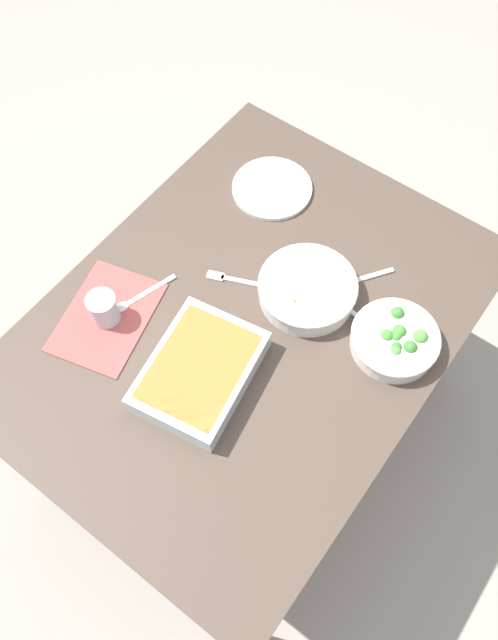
# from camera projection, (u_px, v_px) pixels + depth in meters

# --- Properties ---
(ground_plane) EXTENTS (6.00, 6.00, 0.00)m
(ground_plane) POSITION_uv_depth(u_px,v_px,m) (249.00, 425.00, 2.23)
(ground_plane) COLOR #9E9389
(dining_table) EXTENTS (1.20, 0.90, 0.74)m
(dining_table) POSITION_uv_depth(u_px,v_px,m) (249.00, 337.00, 1.66)
(dining_table) COLOR #4C3D33
(dining_table) RESTS_ON ground_plane
(placemat) EXTENTS (0.32, 0.26, 0.00)m
(placemat) POSITION_uv_depth(u_px,v_px,m) (107.00, 317.00, 1.58)
(placemat) COLOR #B24C47
(placemat) RESTS_ON dining_table
(stew_bowl) EXTENTS (0.25, 0.25, 0.06)m
(stew_bowl) POSITION_uv_depth(u_px,v_px,m) (307.00, 289.00, 1.59)
(stew_bowl) COLOR silver
(stew_bowl) RESTS_ON dining_table
(broccoli_bowl) EXTENTS (0.21, 0.21, 0.07)m
(broccoli_bowl) POSITION_uv_depth(u_px,v_px,m) (395.00, 340.00, 1.52)
(broccoli_bowl) COLOR silver
(broccoli_bowl) RESTS_ON dining_table
(baking_dish) EXTENTS (0.33, 0.27, 0.06)m
(baking_dish) POSITION_uv_depth(u_px,v_px,m) (201.00, 372.00, 1.48)
(baking_dish) COLOR silver
(baking_dish) RESTS_ON dining_table
(drink_cup) EXTENTS (0.07, 0.07, 0.08)m
(drink_cup) POSITION_uv_depth(u_px,v_px,m) (104.00, 310.00, 1.55)
(drink_cup) COLOR #B2BCC6
(drink_cup) RESTS_ON dining_table
(side_plate) EXTENTS (0.22, 0.22, 0.01)m
(side_plate) POSITION_uv_depth(u_px,v_px,m) (272.00, 188.00, 1.78)
(side_plate) COLOR white
(side_plate) RESTS_ON dining_table
(spoon_by_stew) EXTENTS (0.15, 0.12, 0.01)m
(spoon_by_stew) POSITION_uv_depth(u_px,v_px,m) (352.00, 281.00, 1.63)
(spoon_by_stew) COLOR silver
(spoon_by_stew) RESTS_ON dining_table
(spoon_by_broccoli) EXTENTS (0.04, 0.18, 0.01)m
(spoon_by_broccoli) POSITION_uv_depth(u_px,v_px,m) (364.00, 322.00, 1.57)
(spoon_by_broccoli) COLOR silver
(spoon_by_broccoli) RESTS_ON dining_table
(spoon_spare) EXTENTS (0.17, 0.07, 0.01)m
(spoon_spare) POSITION_uv_depth(u_px,v_px,m) (137.00, 298.00, 1.61)
(spoon_spare) COLOR silver
(spoon_spare) RESTS_ON dining_table
(fork_on_table) EXTENTS (0.09, 0.17, 0.01)m
(fork_on_table) POSITION_uv_depth(u_px,v_px,m) (235.00, 280.00, 1.63)
(fork_on_table) COLOR silver
(fork_on_table) RESTS_ON dining_table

